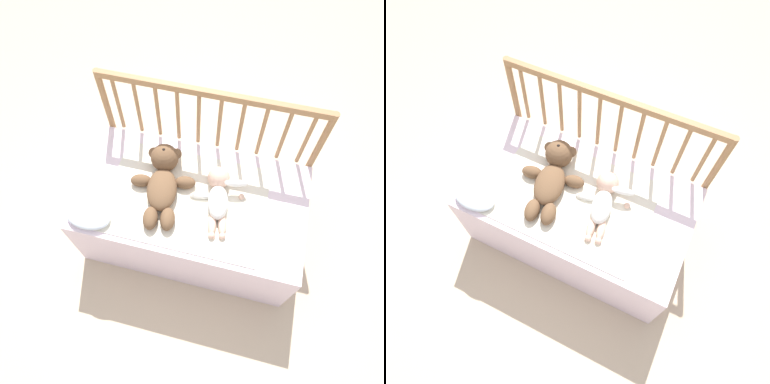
# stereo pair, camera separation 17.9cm
# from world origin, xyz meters

# --- Properties ---
(ground_plane) EXTENTS (12.00, 12.00, 0.00)m
(ground_plane) POSITION_xyz_m (0.00, 0.00, 0.00)
(ground_plane) COLOR #C6B293
(crib_mattress) EXTENTS (1.24, 0.70, 0.48)m
(crib_mattress) POSITION_xyz_m (0.00, 0.00, 0.24)
(crib_mattress) COLOR silver
(crib_mattress) RESTS_ON ground_plane
(crib_rail) EXTENTS (1.24, 0.04, 0.90)m
(crib_rail) POSITION_xyz_m (0.00, 0.37, 0.63)
(crib_rail) COLOR #997047
(crib_rail) RESTS_ON ground_plane
(blanket) EXTENTS (0.85, 0.59, 0.01)m
(blanket) POSITION_xyz_m (-0.03, -0.03, 0.49)
(blanket) COLOR silver
(blanket) RESTS_ON crib_mattress
(teddy_bear) EXTENTS (0.36, 0.50, 0.16)m
(teddy_bear) POSITION_xyz_m (-0.17, 0.03, 0.54)
(teddy_bear) COLOR brown
(teddy_bear) RESTS_ON crib_mattress
(baby) EXTENTS (0.30, 0.40, 0.12)m
(baby) POSITION_xyz_m (0.14, 0.02, 0.53)
(baby) COLOR white
(baby) RESTS_ON crib_mattress
(small_pillow) EXTENTS (0.23, 0.15, 0.06)m
(small_pillow) POSITION_xyz_m (-0.49, -0.26, 0.51)
(small_pillow) COLOR silver
(small_pillow) RESTS_ON crib_mattress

